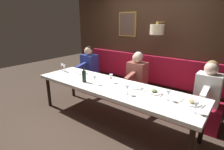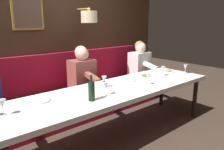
% 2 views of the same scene
% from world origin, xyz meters
% --- Properties ---
extents(ground_plane, '(12.00, 12.00, 0.00)m').
position_xyz_m(ground_plane, '(0.00, 0.00, 0.00)').
color(ground_plane, '#423328').
extents(dining_table, '(0.90, 3.23, 0.74)m').
position_xyz_m(dining_table, '(0.00, 0.00, 0.68)').
color(dining_table, white).
rests_on(dining_table, ground_plane).
extents(banquette_bench, '(0.52, 3.43, 0.45)m').
position_xyz_m(banquette_bench, '(0.89, 0.00, 0.23)').
color(banquette_bench, maroon).
rests_on(banquette_bench, ground_plane).
extents(back_wall_panel, '(0.59, 4.63, 2.90)m').
position_xyz_m(back_wall_panel, '(1.46, 0.00, 1.36)').
color(back_wall_panel, '#382316').
rests_on(back_wall_panel, ground_plane).
extents(diner_nearest, '(0.60, 0.40, 0.79)m').
position_xyz_m(diner_nearest, '(0.88, -1.44, 0.82)').
color(diner_nearest, white).
rests_on(diner_nearest, banquette_bench).
extents(diner_near, '(0.60, 0.40, 0.79)m').
position_xyz_m(diner_near, '(0.88, -0.03, 0.82)').
color(diner_near, '#934C42').
rests_on(diner_near, banquette_bench).
extents(diner_middle, '(0.60, 0.40, 0.79)m').
position_xyz_m(diner_middle, '(0.88, 1.44, 0.82)').
color(diner_middle, '#283893').
rests_on(diner_middle, banquette_bench).
extents(place_setting_0, '(0.24, 0.31, 0.01)m').
position_xyz_m(place_setting_0, '(0.19, 0.99, 0.75)').
color(place_setting_0, white).
rests_on(place_setting_0, dining_table).
extents(place_setting_1, '(0.24, 0.33, 0.05)m').
position_xyz_m(place_setting_1, '(0.12, -1.37, 0.75)').
color(place_setting_1, white).
rests_on(place_setting_1, dining_table).
extents(place_setting_2, '(0.24, 0.33, 0.01)m').
position_xyz_m(place_setting_2, '(0.18, -0.41, 0.75)').
color(place_setting_2, white).
rests_on(place_setting_2, dining_table).
extents(place_setting_3, '(0.24, 0.32, 0.05)m').
position_xyz_m(place_setting_3, '(0.16, -0.77, 0.75)').
color(place_setting_3, white).
rests_on(place_setting_3, dining_table).
extents(wine_glass_0, '(0.07, 0.07, 0.16)m').
position_xyz_m(wine_glass_0, '(0.04, 1.41, 0.86)').
color(wine_glass_0, silver).
rests_on(wine_glass_0, dining_table).
extents(wine_glass_1, '(0.07, 0.07, 0.16)m').
position_xyz_m(wine_glass_1, '(-0.14, 0.28, 0.86)').
color(wine_glass_1, silver).
rests_on(wine_glass_1, dining_table).
extents(wine_glass_2, '(0.07, 0.07, 0.16)m').
position_xyz_m(wine_glass_2, '(0.01, -1.06, 0.86)').
color(wine_glass_2, silver).
rests_on(wine_glass_2, dining_table).
extents(wine_glass_3, '(0.07, 0.07, 0.16)m').
position_xyz_m(wine_glass_3, '(-0.15, -1.47, 0.86)').
color(wine_glass_3, silver).
rests_on(wine_glass_3, dining_table).
extents(wine_glass_4, '(0.07, 0.07, 0.16)m').
position_xyz_m(wine_glass_4, '(-0.18, -0.46, 0.86)').
color(wine_glass_4, silver).
rests_on(wine_glass_4, dining_table).
extents(wine_glass_5, '(0.07, 0.07, 0.16)m').
position_xyz_m(wine_glass_5, '(0.08, 1.54, 0.86)').
color(wine_glass_5, silver).
rests_on(wine_glass_5, dining_table).
extents(wine_glass_6, '(0.07, 0.07, 0.16)m').
position_xyz_m(wine_glass_6, '(0.12, 0.10, 0.86)').
color(wine_glass_6, silver).
rests_on(wine_glass_6, dining_table).
extents(wine_bottle, '(0.08, 0.08, 0.30)m').
position_xyz_m(wine_bottle, '(-0.18, 0.52, 0.86)').
color(wine_bottle, black).
rests_on(wine_bottle, dining_table).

